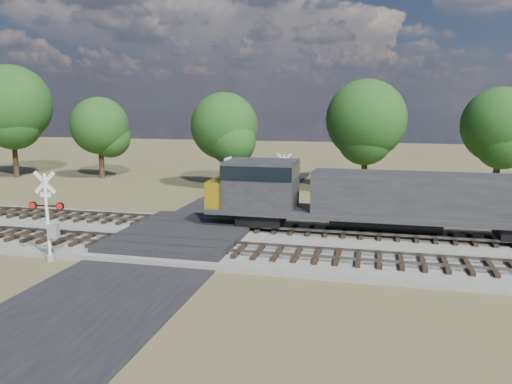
# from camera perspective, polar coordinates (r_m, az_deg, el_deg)

# --- Properties ---
(ground) EXTENTS (160.00, 160.00, 0.00)m
(ground) POSITION_cam_1_polar(r_m,az_deg,el_deg) (29.02, -8.49, -5.67)
(ground) COLOR brown
(ground) RESTS_ON ground
(ballast_bed) EXTENTS (140.00, 10.00, 0.30)m
(ballast_bed) POSITION_cam_1_polar(r_m,az_deg,el_deg) (27.46, 11.79, -6.35)
(ballast_bed) COLOR gray
(ballast_bed) RESTS_ON ground
(road) EXTENTS (7.00, 60.00, 0.08)m
(road) POSITION_cam_1_polar(r_m,az_deg,el_deg) (29.01, -8.49, -5.59)
(road) COLOR black
(road) RESTS_ON ground
(crossing_panel) EXTENTS (7.00, 9.00, 0.62)m
(crossing_panel) POSITION_cam_1_polar(r_m,az_deg,el_deg) (29.38, -8.14, -4.82)
(crossing_panel) COLOR #262628
(crossing_panel) RESTS_ON ground
(track_near) EXTENTS (140.00, 2.60, 0.33)m
(track_near) POSITION_cam_1_polar(r_m,az_deg,el_deg) (26.07, -3.74, -6.43)
(track_near) COLOR black
(track_near) RESTS_ON ballast_bed
(track_far) EXTENTS (140.00, 2.60, 0.33)m
(track_far) POSITION_cam_1_polar(r_m,az_deg,el_deg) (30.72, -0.99, -3.88)
(track_far) COLOR black
(track_far) RESTS_ON ballast_bed
(crossing_signal_near) EXTENTS (1.84, 0.41, 4.58)m
(crossing_signal_near) POSITION_cam_1_polar(r_m,az_deg,el_deg) (26.87, -22.52, -3.41)
(crossing_signal_near) COLOR silver
(crossing_signal_near) RESTS_ON ground
(crossing_signal_far) EXTENTS (1.80, 0.40, 4.47)m
(crossing_signal_far) POSITION_cam_1_polar(r_m,az_deg,el_deg) (35.20, 3.05, 0.30)
(crossing_signal_far) COLOR silver
(crossing_signal_far) RESTS_ON ground
(equipment_shed) EXTENTS (4.50, 4.50, 2.67)m
(equipment_shed) POSITION_cam_1_polar(r_m,az_deg,el_deg) (34.31, 14.77, -1.14)
(equipment_shed) COLOR #40261B
(equipment_shed) RESTS_ON ground
(treeline) EXTENTS (78.79, 9.24, 11.93)m
(treeline) POSITION_cam_1_polar(r_m,az_deg,el_deg) (46.31, 4.41, 8.27)
(treeline) COLOR black
(treeline) RESTS_ON ground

